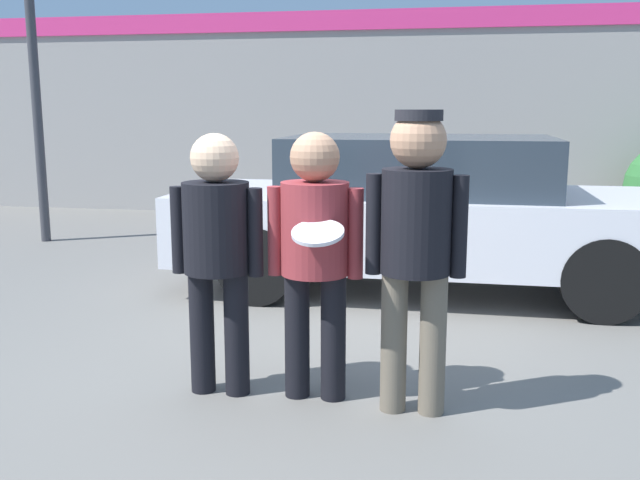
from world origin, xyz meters
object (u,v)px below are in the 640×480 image
(person_left, at_px, (217,242))
(parked_car_near, at_px, (425,212))
(person_middle_with_frisbee, at_px, (315,243))
(person_right, at_px, (416,233))

(person_left, height_order, parked_car_near, person_left)
(parked_car_near, bearing_deg, person_middle_with_frisbee, -100.78)
(person_middle_with_frisbee, distance_m, person_right, 0.60)
(person_middle_with_frisbee, height_order, parked_car_near, person_middle_with_frisbee)
(person_left, xyz_separation_m, parked_car_near, (1.11, 2.78, -0.19))
(person_left, distance_m, parked_car_near, 3.00)
(person_left, bearing_deg, person_middle_with_frisbee, 2.96)
(person_left, relative_size, person_middle_with_frisbee, 0.99)
(person_right, xyz_separation_m, parked_car_near, (-0.06, 2.85, -0.29))
(person_right, bearing_deg, person_middle_with_frisbee, 170.69)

